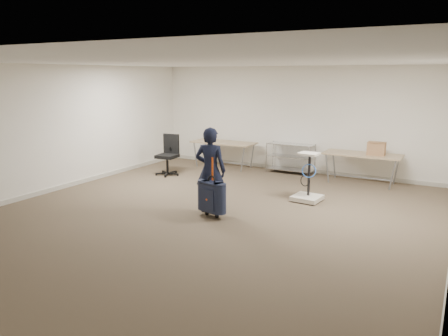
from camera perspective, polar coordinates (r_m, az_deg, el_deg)
The scene contains 10 objects.
ground at distance 8.14m, azimuth -1.97°, elevation -6.39°, with size 9.00×9.00×0.00m, color #4C3E2E.
room_shell at distance 9.28m, azimuth 2.45°, elevation -3.72°, with size 8.00×9.00×9.00m.
folding_table_left at distance 12.24m, azimuth -0.04°, elevation 3.20°, with size 1.80×0.75×0.73m.
folding_table_right at distance 10.92m, azimuth 17.64°, elevation 1.52°, with size 1.80×0.75×0.73m.
wire_shelf at distance 11.71m, azimuth 8.70°, elevation 1.47°, with size 1.22×0.47×0.80m.
person at distance 8.22m, azimuth -1.78°, elevation -0.29°, with size 0.60×0.39×1.63m, color black.
suitcase at distance 8.03m, azimuth -1.61°, elevation -3.80°, with size 0.45×0.32×1.12m.
office_chair at distance 11.51m, azimuth -7.30°, elevation 0.70°, with size 0.64×0.64×1.05m.
equipment_cart at distance 9.21m, azimuth 10.84°, elevation -2.65°, with size 0.60×0.60×1.02m.
cardboard_box at distance 10.85m, azimuth 19.29°, elevation 2.42°, with size 0.40×0.30×0.30m, color olive.
Camera 1 is at (4.01, -6.59, 2.60)m, focal length 35.00 mm.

